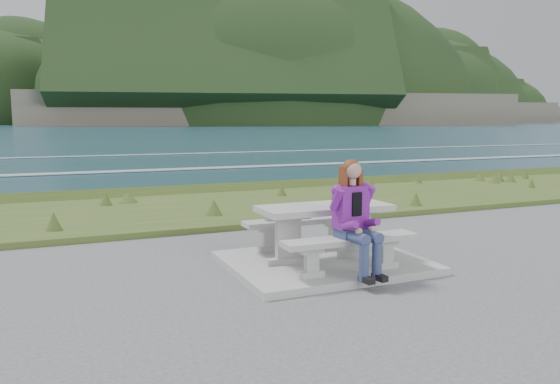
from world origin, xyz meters
The scene contains 9 objects.
concrete_slab centered at (0.00, 0.00, 0.05)m, with size 2.60×2.10×0.10m, color #9B9C97.
picnic_table centered at (0.00, 0.00, 0.68)m, with size 1.80×0.75×0.75m.
bench_landward centered at (0.00, -0.70, 0.45)m, with size 1.80×0.35×0.45m.
bench_seaward centered at (0.00, 0.70, 0.45)m, with size 1.80×0.35×0.45m.
grass_verge centered at (0.00, 5.00, 0.00)m, with size 160.00×4.50×0.22m, color #33541F.
shore_drop centered at (0.00, 7.90, 0.00)m, with size 160.00×0.80×2.20m, color #605948.
ocean centered at (0.00, 25.09, -1.74)m, with size 1600.00×1600.00×0.09m.
headland_range centered at (190.50, 398.50, 9.89)m, with size 729.83×363.95×173.43m.
seated_woman centered at (0.02, -0.83, 0.62)m, with size 0.46×0.74×1.42m.
Camera 1 is at (-3.42, -6.46, 2.01)m, focal length 35.00 mm.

